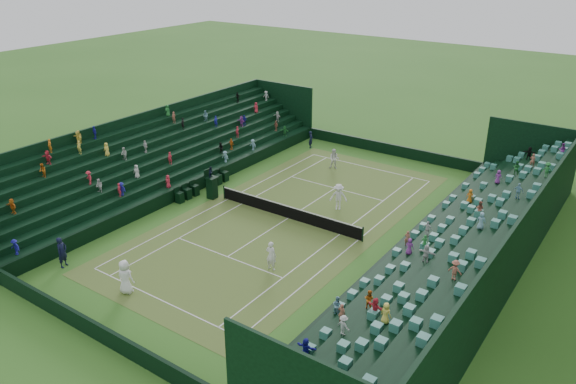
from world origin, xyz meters
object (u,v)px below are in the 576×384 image
at_px(tennis_net, 288,212).
at_px(umpire_chair, 212,185).
at_px(player_far_east, 338,197).
at_px(player_near_west, 125,277).
at_px(player_far_west, 334,159).
at_px(player_near_east, 271,256).

bearing_deg(tennis_net, umpire_chair, -176.35).
bearing_deg(umpire_chair, player_far_east, 23.01).
height_order(tennis_net, player_near_west, player_near_west).
distance_m(umpire_chair, player_far_west, 11.29).
bearing_deg(player_near_west, umpire_chair, -80.85).
bearing_deg(player_near_west, player_near_east, -139.75).
height_order(player_near_east, player_far_east, player_far_east).
bearing_deg(player_near_east, player_far_east, -88.90).
bearing_deg(player_far_east, player_far_west, 96.33).
distance_m(tennis_net, player_far_west, 10.25).
height_order(umpire_chair, player_near_east, umpire_chair).
distance_m(tennis_net, player_near_west, 12.59).
distance_m(player_near_west, player_near_east, 8.13).
height_order(tennis_net, player_far_east, player_far_east).
xyz_separation_m(player_near_east, player_far_west, (-5.25, 15.99, -0.04)).
height_order(tennis_net, player_near_east, player_near_east).
height_order(umpire_chair, player_near_west, umpire_chair).
relative_size(player_near_east, player_far_east, 0.93).
distance_m(umpire_chair, player_near_east, 11.11).
relative_size(player_near_west, player_far_west, 1.15).
bearing_deg(tennis_net, player_near_east, -63.39).
distance_m(umpire_chair, player_far_east, 9.44).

